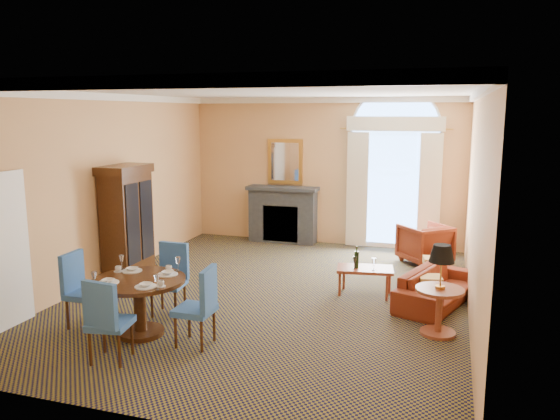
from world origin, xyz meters
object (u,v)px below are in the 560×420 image
(coffee_table, at_px, (364,269))
(dining_table, at_px, (139,293))
(armoire, at_px, (127,224))
(armchair, at_px, (425,244))
(side_table, at_px, (440,280))
(sofa, at_px, (437,287))

(coffee_table, bearing_deg, dining_table, -144.97)
(armoire, distance_m, dining_table, 2.74)
(dining_table, distance_m, coffee_table, 3.55)
(armchair, bearing_deg, coffee_table, 29.07)
(armoire, xyz_separation_m, side_table, (5.32, -1.01, -0.22))
(coffee_table, height_order, side_table, side_table)
(armoire, xyz_separation_m, sofa, (5.27, 0.20, -0.69))
(sofa, xyz_separation_m, coffee_table, (-1.13, 0.07, 0.16))
(dining_table, relative_size, sofa, 0.67)
(side_table, bearing_deg, dining_table, -162.37)
(armoire, distance_m, sofa, 5.32)
(sofa, relative_size, side_table, 1.52)
(coffee_table, distance_m, side_table, 1.77)
(armoire, relative_size, dining_table, 1.64)
(dining_table, bearing_deg, armchair, 54.32)
(dining_table, xyz_separation_m, coffee_table, (2.55, 2.47, -0.15))
(sofa, height_order, coffee_table, coffee_table)
(dining_table, bearing_deg, coffee_table, 44.05)
(armchair, xyz_separation_m, side_table, (0.36, -3.51, 0.35))
(dining_table, relative_size, side_table, 1.02)
(sofa, distance_m, armchair, 2.32)
(coffee_table, bearing_deg, side_table, -56.41)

